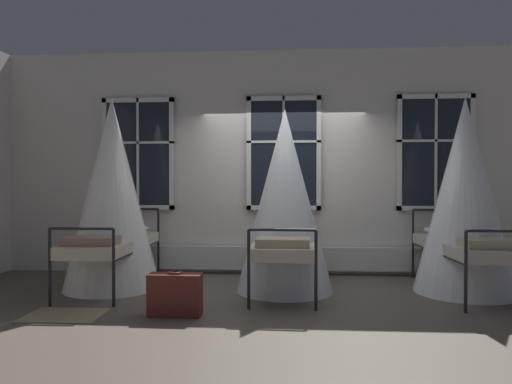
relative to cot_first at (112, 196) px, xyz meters
name	(u,v)px	position (x,y,z in m)	size (l,w,h in m)	color
ground	(283,292)	(2.28, -0.09, -1.23)	(17.09, 17.09, 0.00)	brown
back_wall_with_windows	(284,162)	(2.28, 1.21, 0.51)	(8.93, 0.10, 3.48)	silver
window_bank	(284,205)	(2.28, 1.09, -0.16)	(5.73, 0.10, 2.68)	black
cot_first	(112,196)	(0.00, 0.00, 0.00)	(1.26, 1.93, 2.54)	black
cot_second	(285,203)	(2.30, 0.00, -0.08)	(1.26, 1.94, 2.37)	black
cot_third	(465,198)	(4.60, 0.03, -0.02)	(1.26, 1.94, 2.50)	black
rug_first	(65,315)	(-0.01, -1.31, -1.22)	(0.80, 0.56, 0.01)	#8E7A5B
suitcase_dark	(175,294)	(1.15, -1.22, -1.01)	(0.56, 0.22, 0.47)	#5B231E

